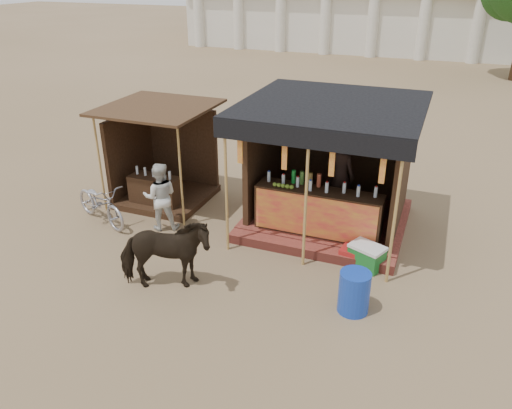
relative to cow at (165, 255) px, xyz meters
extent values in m
plane|color=#846B4C|center=(1.06, 0.08, -0.69)|extent=(120.00, 120.00, 0.00)
cube|color=#963C31|center=(2.06, 3.58, -0.58)|extent=(3.40, 2.80, 0.22)
cube|color=#963C31|center=(2.06, 2.03, -0.59)|extent=(3.40, 0.35, 0.20)
cube|color=#3B2315|center=(2.06, 2.63, 0.00)|extent=(2.60, 0.55, 0.95)
cube|color=red|center=(2.06, 2.35, 0.00)|extent=(2.50, 0.02, 0.88)
cube|color=#3B2315|center=(2.06, 4.83, 0.78)|extent=(3.00, 0.12, 2.50)
cube|color=#3B2315|center=(0.56, 3.58, 0.78)|extent=(0.12, 2.50, 2.50)
cube|color=#3B2315|center=(3.56, 3.58, 0.78)|extent=(0.12, 2.50, 2.50)
cube|color=black|center=(2.06, 3.38, 2.06)|extent=(3.60, 3.60, 0.06)
cube|color=black|center=(2.06, 1.60, 1.88)|extent=(3.60, 0.06, 0.36)
cylinder|color=tan|center=(0.46, 1.63, 0.68)|extent=(0.06, 0.06, 2.75)
cylinder|color=tan|center=(2.06, 1.63, 0.68)|extent=(0.06, 0.06, 2.75)
cylinder|color=tan|center=(3.66, 1.63, 0.68)|extent=(0.06, 0.06, 2.75)
cube|color=red|center=(0.76, 1.63, 1.51)|extent=(0.10, 0.02, 0.55)
cube|color=red|center=(1.63, 1.63, 1.51)|extent=(0.10, 0.02, 0.55)
cube|color=red|center=(2.49, 1.63, 1.51)|extent=(0.10, 0.02, 0.55)
cube|color=red|center=(3.36, 1.63, 1.51)|extent=(0.10, 0.02, 0.55)
imported|color=black|center=(2.25, 3.68, 0.42)|extent=(0.71, 0.54, 1.78)
cube|color=#3B2315|center=(-1.94, 3.28, -0.62)|extent=(2.00, 2.00, 0.15)
cube|color=#3B2315|center=(-1.94, 4.23, 0.36)|extent=(1.90, 0.10, 2.10)
cube|color=#3B2315|center=(-2.89, 3.28, 0.36)|extent=(0.10, 1.90, 2.10)
cube|color=#472D19|center=(-1.94, 3.18, 1.66)|extent=(2.40, 2.40, 0.06)
cylinder|color=tan|center=(-2.99, 2.23, 0.48)|extent=(0.05, 0.05, 2.35)
cylinder|color=tan|center=(-0.89, 2.23, 0.48)|extent=(0.05, 0.05, 2.35)
cube|color=#3B2315|center=(-1.94, 2.78, -0.29)|extent=(1.20, 0.50, 0.80)
imported|color=black|center=(0.00, 0.00, 0.00)|extent=(1.81, 1.35, 1.39)
imported|color=#A1A0A9|center=(-2.68, 1.69, -0.22)|extent=(1.91, 1.27, 0.95)
imported|color=silver|center=(-1.26, 1.94, 0.07)|extent=(0.92, 0.85, 1.53)
cylinder|color=#163AA8|center=(3.25, 0.56, -0.32)|extent=(0.60, 0.60, 0.75)
cube|color=#A31C1B|center=(2.90, 2.08, -0.55)|extent=(0.44, 0.44, 0.29)
cube|color=#186E28|center=(3.22, 2.01, -0.49)|extent=(0.74, 0.63, 0.40)
cube|color=white|center=(3.22, 2.01, -0.26)|extent=(0.76, 0.66, 0.06)
cylinder|color=silver|center=(-12.94, 26.48, 1.11)|extent=(0.70, 0.70, 3.60)
cylinder|color=silver|center=(-9.94, 26.48, 1.11)|extent=(0.70, 0.70, 3.60)
cylinder|color=silver|center=(-6.94, 26.48, 1.11)|extent=(0.70, 0.70, 3.60)
cylinder|color=silver|center=(-3.94, 26.48, 1.11)|extent=(0.70, 0.70, 3.60)
cylinder|color=silver|center=(-0.94, 26.48, 1.11)|extent=(0.70, 0.70, 3.60)
cylinder|color=silver|center=(2.06, 26.48, 1.11)|extent=(0.70, 0.70, 3.60)
cylinder|color=silver|center=(5.06, 26.48, 1.11)|extent=(0.70, 0.70, 3.60)
camera|label=1|loc=(4.22, -6.38, 4.59)|focal=35.00mm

